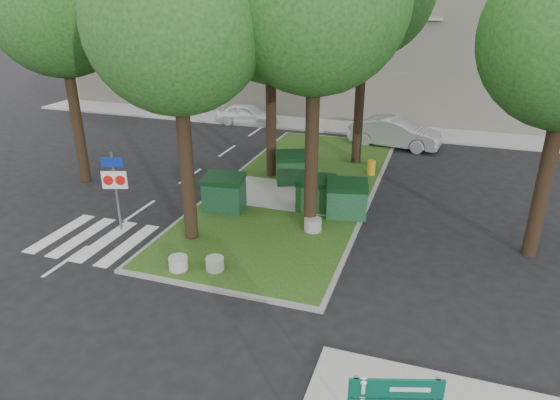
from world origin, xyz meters
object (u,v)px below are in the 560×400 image
at_px(car_silver, 395,133).
at_px(dumpster_c, 316,193).
at_px(litter_bin, 371,168).
at_px(bollard_right, 313,225).
at_px(bollard_left, 178,263).
at_px(traffic_sign_pole, 115,181).
at_px(tree_median_near_left, 178,4).
at_px(dumpster_d, 347,199).
at_px(dumpster_b, 293,168).
at_px(bollard_mid, 215,264).
at_px(tree_median_mid, 273,9).
at_px(car_white, 247,114).
at_px(dumpster_a, 224,193).

bearing_deg(car_silver, dumpster_c, 176.54).
bearing_deg(litter_bin, bollard_right, -98.94).
distance_m(bollard_left, traffic_sign_pole, 4.10).
height_order(tree_median_near_left, dumpster_c, tree_median_near_left).
height_order(dumpster_d, litter_bin, dumpster_d).
relative_size(dumpster_b, dumpster_c, 1.16).
height_order(bollard_mid, traffic_sign_pole, traffic_sign_pole).
relative_size(dumpster_b, traffic_sign_pole, 0.62).
distance_m(tree_median_mid, dumpster_b, 6.35).
distance_m(dumpster_b, bollard_mid, 7.57).
distance_m(dumpster_d, car_white, 14.56).
bearing_deg(litter_bin, car_silver, 85.29).
bearing_deg(traffic_sign_pole, car_white, 77.02).
xyz_separation_m(bollard_right, traffic_sign_pole, (-6.37, -1.83, 1.46)).
distance_m(tree_median_near_left, bollard_mid, 7.38).
relative_size(tree_median_mid, dumpster_b, 5.75).
height_order(tree_median_mid, dumpster_c, tree_median_mid).
bearing_deg(bollard_right, traffic_sign_pole, -163.92).
distance_m(dumpster_a, bollard_mid, 4.39).
relative_size(bollard_left, car_silver, 0.12).
bearing_deg(dumpster_c, bollard_left, -122.33).
distance_m(litter_bin, car_white, 11.26).
bearing_deg(dumpster_b, car_silver, 41.35).
distance_m(tree_median_mid, car_silver, 10.01).
bearing_deg(bollard_mid, tree_median_near_left, 132.01).
relative_size(dumpster_a, dumpster_b, 0.91).
bearing_deg(car_white, bollard_left, -167.93).
bearing_deg(dumpster_a, bollard_mid, -75.37).
bearing_deg(tree_median_mid, bollard_right, -57.34).
bearing_deg(dumpster_d, car_white, 113.59).
bearing_deg(car_silver, tree_median_mid, 152.27).
relative_size(tree_median_mid, bollard_left, 18.08).
distance_m(dumpster_b, car_silver, 7.88).
height_order(dumpster_b, bollard_mid, dumpster_b).
relative_size(dumpster_c, car_silver, 0.32).
height_order(dumpster_d, traffic_sign_pole, traffic_sign_pole).
relative_size(dumpster_c, bollard_mid, 2.81).
relative_size(dumpster_a, car_silver, 0.34).
height_order(dumpster_c, bollard_mid, dumpster_c).
height_order(dumpster_b, car_silver, car_silver).
height_order(bollard_left, car_silver, car_silver).
height_order(bollard_right, traffic_sign_pole, traffic_sign_pole).
bearing_deg(bollard_left, traffic_sign_pole, 150.12).
distance_m(dumpster_c, bollard_left, 6.13).
distance_m(bollard_mid, traffic_sign_pole, 4.85).
bearing_deg(bollard_mid, bollard_right, 59.26).
relative_size(tree_median_mid, dumpster_a, 6.31).
bearing_deg(dumpster_b, bollard_mid, -113.66).
xyz_separation_m(dumpster_c, bollard_mid, (-1.65, -5.17, -0.43)).
bearing_deg(dumpster_a, dumpster_d, 5.10).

